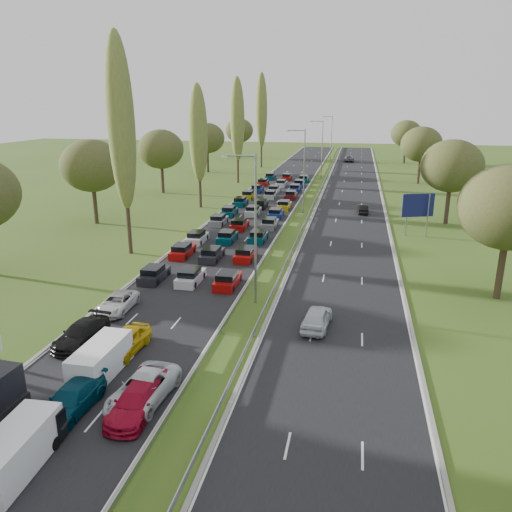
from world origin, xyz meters
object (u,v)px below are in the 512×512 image
Objects in this scene: white_van_rear at (103,358)px; direction_sign at (418,207)px; near_car_2 at (117,303)px; white_van_front at (19,447)px; near_car_3 at (81,333)px.

white_van_rear is 0.93× the size of direction_sign.
white_van_front is at bearing -79.59° from near_car_2.
white_van_front is at bearing -67.65° from near_car_3.
white_van_front is 50.17m from direction_sign.
near_car_2 is at bearing 96.50° from near_car_3.
near_car_2 is 0.97× the size of white_van_rear.
near_car_3 is at bearing 136.36° from white_van_rear.
white_van_rear is (-0.31, 8.19, -0.01)m from white_van_front.
near_car_3 is 1.02× the size of white_van_front.
direction_sign is (21.72, 37.11, 2.57)m from white_van_rear.
direction_sign is at bearing 62.00° from white_van_front.
near_car_2 is 9.48m from white_van_rear.
near_car_2 is 0.90× the size of direction_sign.
near_car_3 is at bearing -90.40° from near_car_2.
direction_sign is (25.02, 33.89, 2.83)m from near_car_3.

